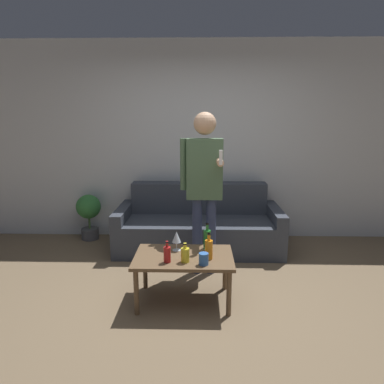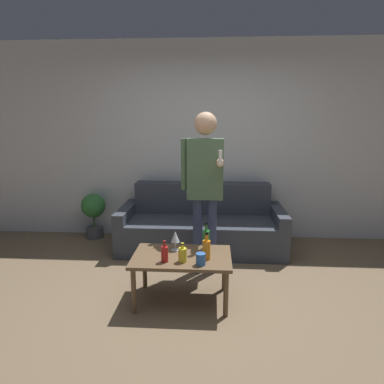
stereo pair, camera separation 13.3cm
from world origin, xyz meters
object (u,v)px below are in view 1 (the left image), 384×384
object	(u,v)px
couch	(199,226)
coffee_table	(184,261)
person_standing_front	(204,179)
bottle_orange	(167,254)

from	to	relation	value
couch	coffee_table	xyz separation A→B (m)	(-0.13, -1.37, 0.10)
couch	person_standing_front	xyz separation A→B (m)	(0.06, -0.76, 0.76)
person_standing_front	coffee_table	bearing A→B (deg)	-106.96
couch	coffee_table	world-z (taller)	couch
couch	person_standing_front	size ratio (longest dim) A/B	1.20
coffee_table	person_standing_front	xyz separation A→B (m)	(0.19, 0.61, 0.66)
bottle_orange	person_standing_front	world-z (taller)	person_standing_front
bottle_orange	person_standing_front	distance (m)	0.98
bottle_orange	person_standing_front	size ratio (longest dim) A/B	0.11
coffee_table	bottle_orange	distance (m)	0.24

